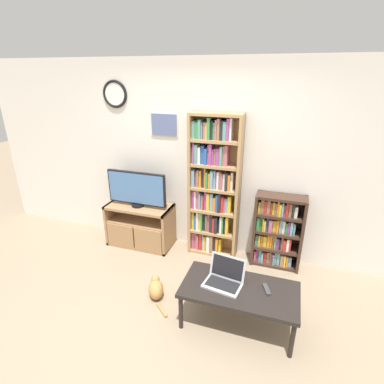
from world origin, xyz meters
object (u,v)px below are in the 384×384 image
Objects in this scene: remote_near_laptop at (267,289)px; cat at (156,288)px; tv_stand at (140,225)px; coffee_table at (239,292)px; television at (137,189)px; laptop at (225,277)px; bookshelf_short at (277,231)px; bookshelf_tall at (213,189)px.

remote_near_laptop is 0.39× the size of cat.
tv_stand is 0.83× the size of coffee_table.
television is 1.86m from laptop.
tv_stand is at bearing 98.17° from cat.
bookshelf_short is at bearing 78.42° from laptop.
tv_stand is at bearing 154.50° from laptop.
laptop is 2.46× the size of remote_near_laptop.
television reaches higher than coffee_table.
bookshelf_tall is 4.82× the size of laptop.
remote_near_laptop is at bearing 12.09° from laptop.
laptop reaches higher than tv_stand.
cat is at bearing -54.15° from tv_stand.
bookshelf_tall reaches higher than television.
bookshelf_short reaches higher than laptop.
tv_stand is 1.09× the size of television.
bookshelf_tall is 0.99m from bookshelf_short.
remote_near_laptop is (-0.01, -1.13, -0.05)m from bookshelf_short.
bookshelf_tall is at bearing 7.59° from tv_stand.
television is 2.21m from remote_near_laptop.
laptop is (-0.43, -1.15, 0.01)m from bookshelf_short.
television is at bearing 147.89° from coffee_table.
laptop is at bearing -34.28° from tv_stand.
bookshelf_tall is at bearing 179.29° from bookshelf_short.
bookshelf_tall is 1.45m from cat.
bookshelf_tall is 1.97× the size of bookshelf_short.
coffee_table is (0.60, -1.19, -0.57)m from bookshelf_tall.
laptop is at bearing -69.16° from bookshelf_tall.
bookshelf_tall reaches higher than tv_stand.
television reaches higher than bookshelf_short.
laptop reaches higher than remote_near_laptop.
television is 0.44× the size of bookshelf_tall.
tv_stand is 1.94m from bookshelf_short.
laptop is (0.44, -1.16, -0.47)m from bookshelf_tall.
coffee_table is at bearing -63.17° from bookshelf_tall.
laptop is (1.50, -1.02, 0.18)m from tv_stand.
bookshelf_tall is 1.71× the size of coffee_table.
television is 1.98m from bookshelf_short.
tv_stand is 0.49× the size of bookshelf_tall.
bookshelf_tall reaches higher than bookshelf_short.
laptop is at bearing -18.24° from remote_near_laptop.
tv_stand is 1.25m from bookshelf_tall.
laptop reaches higher than cat.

